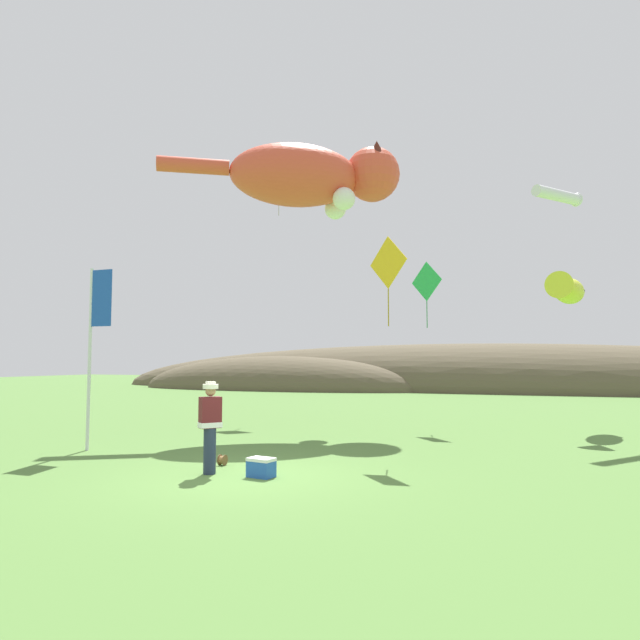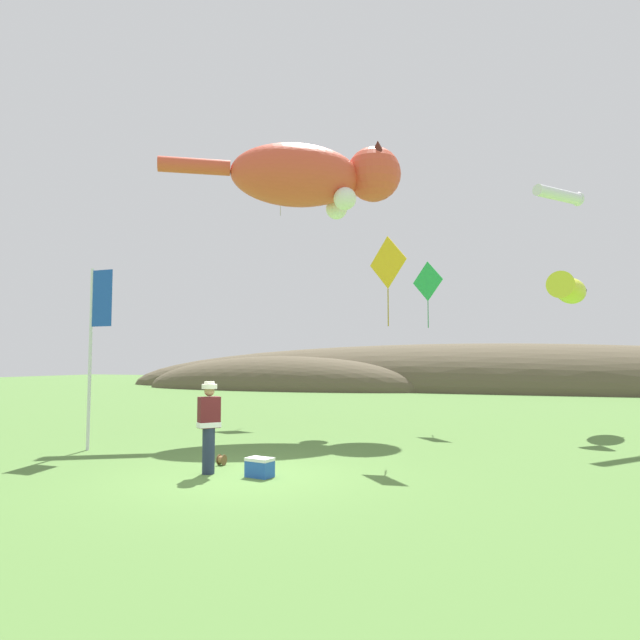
% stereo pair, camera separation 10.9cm
% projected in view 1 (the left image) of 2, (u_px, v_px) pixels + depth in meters
% --- Properties ---
extents(ground_plane, '(120.00, 120.00, 0.00)m').
position_uv_depth(ground_plane, '(244.00, 477.00, 10.75)').
color(ground_plane, '#517A38').
extents(distant_hill_ridge, '(59.41, 12.19, 6.84)m').
position_uv_depth(distant_hill_ridge, '(433.00, 390.00, 41.99)').
color(distant_hill_ridge, brown).
rests_on(distant_hill_ridge, ground).
extents(festival_attendant, '(0.47, 0.49, 1.77)m').
position_uv_depth(festival_attendant, '(210.00, 424.00, 11.06)').
color(festival_attendant, '#232D47').
rests_on(festival_attendant, ground).
extents(kite_spool, '(0.13, 0.22, 0.22)m').
position_uv_depth(kite_spool, '(222.00, 460.00, 11.90)').
color(kite_spool, olive).
rests_on(kite_spool, ground).
extents(picnic_cooler, '(0.54, 0.40, 0.36)m').
position_uv_depth(picnic_cooler, '(261.00, 467.00, 10.70)').
color(picnic_cooler, blue).
rests_on(picnic_cooler, ground).
extents(festival_banner_pole, '(0.66, 0.08, 4.47)m').
position_uv_depth(festival_banner_pole, '(95.00, 330.00, 14.03)').
color(festival_banner_pole, silver).
rests_on(festival_banner_pole, ground).
extents(kite_giant_cat, '(7.38, 5.18, 2.55)m').
position_uv_depth(kite_giant_cat, '(312.00, 177.00, 19.86)').
color(kite_giant_cat, '#E04C33').
extents(kite_fish_windsock, '(1.45, 3.26, 0.97)m').
position_uv_depth(kite_fish_windsock, '(567.00, 290.00, 18.66)').
color(kite_fish_windsock, yellow).
extents(kite_tube_streamer, '(1.53, 1.82, 0.44)m').
position_uv_depth(kite_tube_streamer, '(558.00, 195.00, 17.69)').
color(kite_tube_streamer, white).
extents(kite_diamond_gold, '(1.08, 0.70, 2.17)m').
position_uv_depth(kite_diamond_gold, '(388.00, 263.00, 13.66)').
color(kite_diamond_gold, yellow).
extents(kite_diamond_green, '(1.15, 0.73, 2.24)m').
position_uv_depth(kite_diamond_green, '(427.00, 282.00, 19.18)').
color(kite_diamond_green, green).
extents(kite_diamond_white, '(1.33, 0.30, 2.26)m').
position_uv_depth(kite_diamond_white, '(279.00, 180.00, 24.40)').
color(kite_diamond_white, white).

